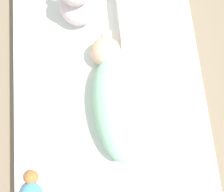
{
  "coord_description": "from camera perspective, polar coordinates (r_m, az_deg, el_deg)",
  "views": [
    {
      "loc": [
        -0.39,
        0.02,
        1.42
      ],
      "look_at": [
        -0.06,
        -0.01,
        0.2
      ],
      "focal_mm": 50.0,
      "sensor_mm": 36.0,
      "label": 1
    }
  ],
  "objects": [
    {
      "name": "swaddled_baby",
      "position": [
        1.24,
        0.43,
        -0.69
      ],
      "size": [
        0.53,
        0.2,
        0.15
      ],
      "rotation": [
        0.0,
        0.0,
        0.06
      ],
      "color": "#99D6B2",
      "rests_on": "bed_mattress"
    },
    {
      "name": "pillow",
      "position": [
        1.45,
        6.87,
        16.56
      ],
      "size": [
        0.39,
        0.29,
        0.1
      ],
      "color": "white",
      "rests_on": "bed_mattress"
    },
    {
      "name": "ground_plane",
      "position": [
        1.48,
        -0.57,
        0.19
      ],
      "size": [
        12.0,
        12.0,
        0.0
      ],
      "primitive_type": "plane",
      "color": "#7A6B56"
    },
    {
      "name": "bunny_plush",
      "position": [
        1.37,
        -6.39,
        16.85
      ],
      "size": [
        0.16,
        0.16,
        0.32
      ],
      "color": "silver",
      "rests_on": "bed_mattress"
    },
    {
      "name": "bed_mattress",
      "position": [
        1.41,
        -0.6,
        0.99
      ],
      "size": [
        1.28,
        0.81,
        0.15
      ],
      "color": "white",
      "rests_on": "ground_plane"
    },
    {
      "name": "burp_cloth",
      "position": [
        1.38,
        1.42,
        8.66
      ],
      "size": [
        0.17,
        0.14,
        0.02
      ],
      "color": "white",
      "rests_on": "bed_mattress"
    }
  ]
}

